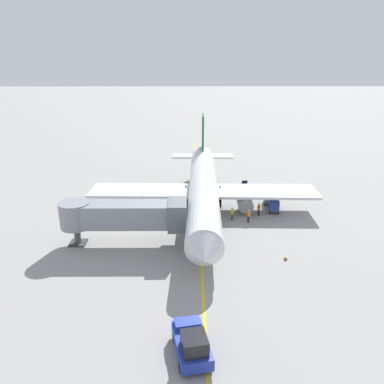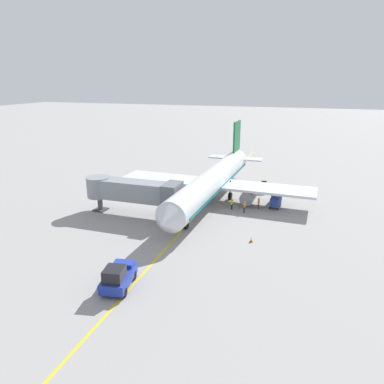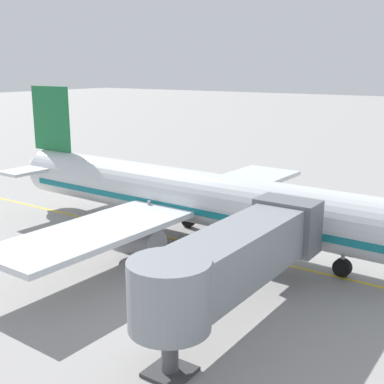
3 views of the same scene
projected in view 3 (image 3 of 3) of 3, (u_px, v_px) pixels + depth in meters
The scene contains 10 objects.
ground_plane at pixel (166, 237), 37.48m from camera, with size 400.00×400.00×0.00m, color gray.
gate_lead_in_line at pixel (166, 237), 37.48m from camera, with size 0.24×80.00×0.01m, color gold.
parked_airliner at pixel (188, 197), 36.31m from camera, with size 30.13×37.28×10.63m.
jet_bridge at pixel (236, 256), 24.17m from camera, with size 13.74×3.50×4.98m.
baggage_tug_lead at pixel (164, 196), 46.43m from camera, with size 1.59×2.64×1.62m.
baggage_cart_front at pixel (250, 199), 44.40m from camera, with size 1.60×2.97×1.58m.
baggage_cart_second_in_train at pixel (221, 195), 45.91m from camera, with size 1.60×2.97×1.58m.
ground_crew_wing_walker at pixel (252, 207), 41.85m from camera, with size 0.33×0.72×1.69m.
ground_crew_loader at pixel (267, 216), 39.32m from camera, with size 0.35×0.71×1.69m.
ground_crew_marshaller at pixel (246, 221), 38.18m from camera, with size 0.34×0.72×1.69m.
Camera 3 is at (28.20, 21.81, 12.21)m, focal length 47.52 mm.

